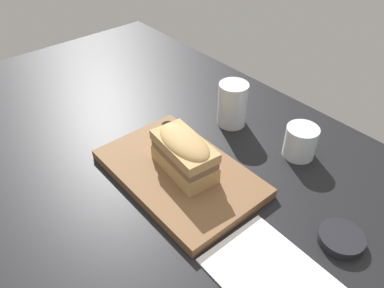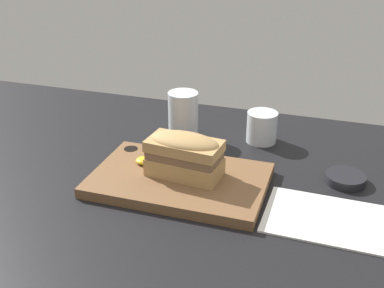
{
  "view_description": "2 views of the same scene",
  "coord_description": "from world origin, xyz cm",
  "px_view_note": "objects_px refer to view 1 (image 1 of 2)",
  "views": [
    {
      "loc": [
        38.17,
        -31.45,
        56.47
      ],
      "look_at": [
        -8.01,
        7.84,
        7.74
      ],
      "focal_mm": 35.0,
      "sensor_mm": 36.0,
      "label": 1
    },
    {
      "loc": [
        20.79,
        -73.82,
        51.07
      ],
      "look_at": [
        -4.94,
        5.47,
        10.32
      ],
      "focal_mm": 45.0,
      "sensor_mm": 36.0,
      "label": 2
    }
  ],
  "objects_px": {
    "sandwich": "(184,152)",
    "condiment_dish": "(341,239)",
    "napkin": "(274,281)",
    "water_glass": "(232,107)",
    "serving_board": "(179,173)",
    "wine_glass": "(300,143)"
  },
  "relations": [
    {
      "from": "water_glass",
      "to": "napkin",
      "type": "bearing_deg",
      "value": -36.16
    },
    {
      "from": "condiment_dish",
      "to": "napkin",
      "type": "bearing_deg",
      "value": -99.47
    },
    {
      "from": "wine_glass",
      "to": "napkin",
      "type": "relative_size",
      "value": 0.33
    },
    {
      "from": "serving_board",
      "to": "wine_glass",
      "type": "xyz_separation_m",
      "value": [
        0.12,
        0.25,
        0.02
      ]
    },
    {
      "from": "water_glass",
      "to": "napkin",
      "type": "relative_size",
      "value": 0.5
    },
    {
      "from": "condiment_dish",
      "to": "wine_glass",
      "type": "bearing_deg",
      "value": 144.98
    },
    {
      "from": "napkin",
      "to": "condiment_dish",
      "type": "bearing_deg",
      "value": 80.53
    },
    {
      "from": "water_glass",
      "to": "wine_glass",
      "type": "xyz_separation_m",
      "value": [
        0.18,
        0.03,
        -0.02
      ]
    },
    {
      "from": "wine_glass",
      "to": "condiment_dish",
      "type": "height_order",
      "value": "wine_glass"
    },
    {
      "from": "serving_board",
      "to": "condiment_dish",
      "type": "xyz_separation_m",
      "value": [
        0.31,
        0.11,
        -0.0
      ]
    },
    {
      "from": "serving_board",
      "to": "wine_glass",
      "type": "height_order",
      "value": "wine_glass"
    },
    {
      "from": "water_glass",
      "to": "condiment_dish",
      "type": "distance_m",
      "value": 0.4
    },
    {
      "from": "sandwich",
      "to": "water_glass",
      "type": "bearing_deg",
      "value": 109.56
    },
    {
      "from": "serving_board",
      "to": "napkin",
      "type": "xyz_separation_m",
      "value": [
        0.29,
        -0.04,
        -0.01
      ]
    },
    {
      "from": "sandwich",
      "to": "serving_board",
      "type": "bearing_deg",
      "value": -141.55
    },
    {
      "from": "wine_glass",
      "to": "napkin",
      "type": "distance_m",
      "value": 0.33
    },
    {
      "from": "wine_glass",
      "to": "condiment_dish",
      "type": "relative_size",
      "value": 0.91
    },
    {
      "from": "serving_board",
      "to": "condiment_dish",
      "type": "distance_m",
      "value": 0.33
    },
    {
      "from": "serving_board",
      "to": "condiment_dish",
      "type": "relative_size",
      "value": 4.26
    },
    {
      "from": "sandwich",
      "to": "condiment_dish",
      "type": "distance_m",
      "value": 0.33
    },
    {
      "from": "wine_glass",
      "to": "napkin",
      "type": "xyz_separation_m",
      "value": [
        0.17,
        -0.29,
        -0.03
      ]
    },
    {
      "from": "water_glass",
      "to": "condiment_dish",
      "type": "relative_size",
      "value": 1.37
    }
  ]
}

